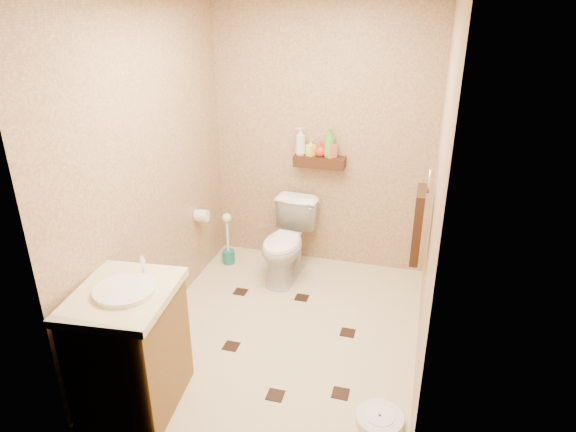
% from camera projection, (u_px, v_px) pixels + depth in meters
% --- Properties ---
extents(ground, '(2.50, 2.50, 0.00)m').
position_uv_depth(ground, '(284.00, 332.00, 3.97)').
color(ground, '#BBAE88').
rests_on(ground, ground).
extents(wall_back, '(2.00, 0.04, 2.40)m').
position_uv_depth(wall_back, '(322.00, 140.00, 4.58)').
color(wall_back, tan).
rests_on(wall_back, ground).
extents(wall_front, '(2.00, 0.04, 2.40)m').
position_uv_depth(wall_front, '(209.00, 279.00, 2.38)').
color(wall_front, tan).
rests_on(wall_front, ground).
extents(wall_left, '(0.04, 2.50, 2.40)m').
position_uv_depth(wall_left, '(151.00, 174.00, 3.73)').
color(wall_left, tan).
rests_on(wall_left, ground).
extents(wall_right, '(0.04, 2.50, 2.40)m').
position_uv_depth(wall_right, '(435.00, 202.00, 3.24)').
color(wall_right, tan).
rests_on(wall_right, ground).
extents(wall_shelf, '(0.46, 0.14, 0.10)m').
position_uv_depth(wall_shelf, '(319.00, 162.00, 4.59)').
color(wall_shelf, '#3B2110').
rests_on(wall_shelf, wall_back).
extents(floor_accents, '(1.18, 1.28, 0.01)m').
position_uv_depth(floor_accents, '(288.00, 338.00, 3.90)').
color(floor_accents, black).
rests_on(floor_accents, ground).
extents(toilet, '(0.45, 0.72, 0.70)m').
position_uv_depth(toilet, '(287.00, 242.00, 4.61)').
color(toilet, white).
rests_on(toilet, ground).
extents(vanity, '(0.62, 0.73, 0.96)m').
position_uv_depth(vanity, '(131.00, 348.00, 3.13)').
color(vanity, brown).
rests_on(vanity, ground).
extents(bathroom_scale, '(0.36, 0.36, 0.06)m').
position_uv_depth(bathroom_scale, '(379.00, 419.00, 3.13)').
color(bathroom_scale, silver).
rests_on(bathroom_scale, ground).
extents(toilet_brush, '(0.12, 0.12, 0.52)m').
position_uv_depth(toilet_brush, '(228.00, 246.00, 4.91)').
color(toilet_brush, '#1A6A66').
rests_on(toilet_brush, ground).
extents(towel_ring, '(0.12, 0.30, 0.76)m').
position_uv_depth(towel_ring, '(419.00, 222.00, 3.58)').
color(towel_ring, silver).
rests_on(towel_ring, wall_right).
extents(toilet_paper, '(0.12, 0.11, 0.12)m').
position_uv_depth(toilet_paper, '(202.00, 216.00, 4.53)').
color(toilet_paper, silver).
rests_on(toilet_paper, wall_left).
extents(bottle_a, '(0.13, 0.13, 0.25)m').
position_uv_depth(bottle_a, '(301.00, 141.00, 4.56)').
color(bottle_a, silver).
rests_on(bottle_a, wall_shelf).
extents(bottle_b, '(0.09, 0.09, 0.15)m').
position_uv_depth(bottle_b, '(311.00, 148.00, 4.56)').
color(bottle_b, yellow).
rests_on(bottle_b, wall_shelf).
extents(bottle_c, '(0.14, 0.14, 0.13)m').
position_uv_depth(bottle_c, '(321.00, 149.00, 4.54)').
color(bottle_c, red).
rests_on(bottle_c, wall_shelf).
extents(bottle_d, '(0.11, 0.11, 0.26)m').
position_uv_depth(bottle_d, '(330.00, 143.00, 4.49)').
color(bottle_d, green).
rests_on(bottle_d, wall_shelf).
extents(bottle_e, '(0.12, 0.12, 0.18)m').
position_uv_depth(bottle_e, '(331.00, 147.00, 4.50)').
color(bottle_e, '#D66847').
rests_on(bottle_e, wall_shelf).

